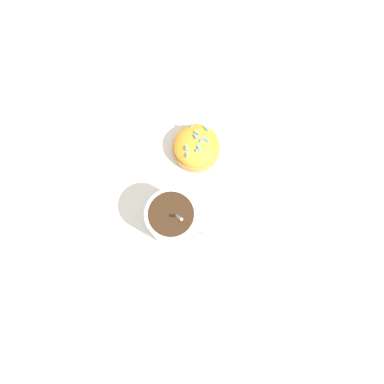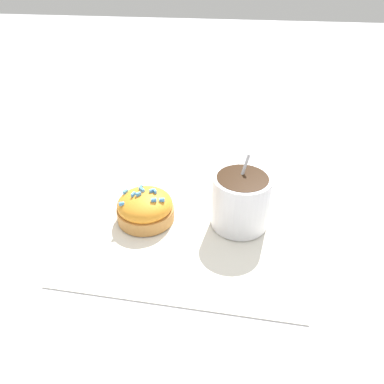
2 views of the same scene
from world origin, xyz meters
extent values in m
plane|color=#B2B2B7|center=(0.00, 0.00, 0.00)|extent=(3.00, 3.00, 0.00)
cube|color=white|center=(0.00, 0.00, 0.00)|extent=(0.31, 0.31, 0.00)
cylinder|color=white|center=(-0.06, 0.00, 0.04)|extent=(0.08, 0.08, 0.07)
cylinder|color=#331E0F|center=(-0.06, 0.00, 0.07)|extent=(0.07, 0.07, 0.01)
torus|color=white|center=(-0.07, -0.05, 0.04)|extent=(0.01, 0.04, 0.04)
ellipsoid|color=silver|center=(-0.07, -0.02, 0.01)|extent=(0.03, 0.03, 0.01)
cylinder|color=silver|center=(-0.06, 0.00, 0.06)|extent=(0.03, 0.04, 0.09)
cylinder|color=#C18442|center=(0.06, 0.01, 0.01)|extent=(0.08, 0.08, 0.02)
ellipsoid|color=orange|center=(0.06, 0.01, 0.03)|extent=(0.08, 0.08, 0.03)
cube|color=#4C99EA|center=(0.07, 0.00, 0.05)|extent=(0.01, 0.01, 0.00)
cube|color=#4C99EA|center=(0.08, 0.01, 0.05)|extent=(0.00, 0.01, 0.00)
cube|color=#4C99EA|center=(0.05, 0.00, 0.05)|extent=(0.01, 0.01, 0.00)
cube|color=#4C99EA|center=(0.05, 0.02, 0.04)|extent=(0.01, 0.00, 0.00)
cube|color=#4C99EA|center=(0.09, 0.00, 0.04)|extent=(0.01, 0.01, 0.00)
cube|color=#4C99EA|center=(0.09, 0.02, 0.04)|extent=(0.01, 0.01, 0.00)
cube|color=#4C99EA|center=(0.07, 0.01, 0.05)|extent=(0.01, 0.01, 0.00)
cube|color=#4C99EA|center=(0.05, 0.00, 0.05)|extent=(0.01, 0.01, 0.00)
cube|color=#4C99EA|center=(0.04, 0.01, 0.04)|extent=(0.01, 0.00, 0.00)
cube|color=#4C99EA|center=(0.07, -0.01, 0.04)|extent=(0.00, 0.01, 0.00)
camera|label=1|loc=(-0.15, -0.06, 0.60)|focal=35.00mm
camera|label=2|loc=(-0.05, 0.40, 0.33)|focal=35.00mm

